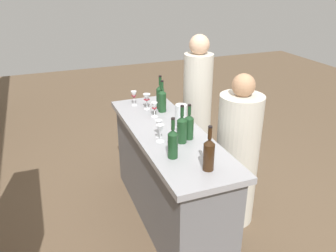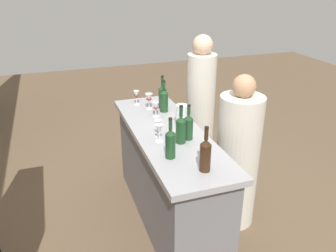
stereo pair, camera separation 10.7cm
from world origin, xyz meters
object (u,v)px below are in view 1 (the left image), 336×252
object	(u,v)px
wine_bottle_center_olive_green	(182,129)
wine_glass_near_left	(155,107)
wine_bottle_second_right_olive_green	(189,126)
wine_bottle_leftmost_amber_brown	(209,154)
wine_glass_far_left	(159,125)
person_left_guest	(237,158)
water_pitcher	(181,115)
wine_bottle_far_right_olive_green	(160,96)
wine_bottle_rightmost_olive_green	(162,100)
person_center_guest	(197,112)
wine_glass_far_center	(160,130)
wine_bottle_second_left_olive_green	(173,143)
wine_glass_near_center	(147,98)
wine_glass_near_right	(134,96)

from	to	relation	value
wine_bottle_center_olive_green	wine_glass_near_left	distance (m)	0.60
wine_bottle_second_right_olive_green	wine_bottle_leftmost_amber_brown	bearing A→B (deg)	171.21
wine_glass_far_left	person_left_guest	xyz separation A→B (m)	(-0.14, -0.70, -0.38)
water_pitcher	wine_bottle_far_right_olive_green	bearing A→B (deg)	3.20
wine_bottle_rightmost_olive_green	person_left_guest	distance (m)	0.91
person_left_guest	person_center_guest	world-z (taller)	person_center_guest
wine_bottle_second_right_olive_green	wine_bottle_far_right_olive_green	size ratio (longest dim) A/B	0.89
person_left_guest	person_center_guest	distance (m)	0.94
wine_bottle_leftmost_amber_brown	person_center_guest	xyz separation A→B (m)	(1.41, -0.60, -0.30)
wine_bottle_leftmost_amber_brown	wine_bottle_center_olive_green	xyz separation A→B (m)	(0.46, 0.00, -0.01)
wine_glass_near_left	wine_bottle_rightmost_olive_green	bearing A→B (deg)	-48.86
person_left_guest	person_center_guest	bearing A→B (deg)	-90.82
wine_glass_near_left	wine_glass_far_center	bearing A→B (deg)	165.57
wine_bottle_center_olive_green	wine_glass_far_center	distance (m)	0.18
wine_glass_far_left	person_center_guest	bearing A→B (deg)	-43.20
wine_glass_far_left	wine_bottle_far_right_olive_green	bearing A→B (deg)	-21.19
person_center_guest	wine_bottle_far_right_olive_green	bearing A→B (deg)	17.35
wine_bottle_second_left_olive_green	water_pitcher	bearing A→B (deg)	-29.03
wine_glass_near_center	wine_glass_near_right	bearing A→B (deg)	30.49
wine_bottle_rightmost_olive_green	wine_glass_far_center	size ratio (longest dim) A/B	2.14
wine_bottle_far_right_olive_green	person_center_guest	distance (m)	0.61
wine_bottle_far_right_olive_green	person_left_guest	distance (m)	0.98
wine_bottle_second_left_olive_green	wine_bottle_second_right_olive_green	xyz separation A→B (m)	(0.25, -0.24, -0.01)
wine_bottle_rightmost_olive_green	wine_glass_far_center	xyz separation A→B (m)	(-0.62, 0.25, -0.02)
wine_bottle_far_right_olive_green	wine_glass_near_right	distance (m)	0.29
wine_bottle_leftmost_amber_brown	water_pitcher	distance (m)	0.79
wine_glass_near_left	wine_glass_near_right	distance (m)	0.38
wine_bottle_center_olive_green	water_pitcher	distance (m)	0.34
wine_glass_far_center	water_pitcher	xyz separation A→B (m)	(0.24, -0.29, -0.01)
wine_bottle_second_right_olive_green	wine_glass_near_right	bearing A→B (deg)	12.53
person_left_guest	wine_bottle_leftmost_amber_brown	bearing A→B (deg)	42.61
wine_glass_far_center	wine_bottle_leftmost_amber_brown	bearing A→B (deg)	-162.97
wine_bottle_second_right_olive_green	water_pitcher	distance (m)	0.28
wine_bottle_far_right_olive_green	water_pitcher	distance (m)	0.47
wine_bottle_second_right_olive_green	water_pitcher	xyz separation A→B (m)	(0.27, -0.05, -0.02)
wine_glass_near_left	wine_glass_near_right	xyz separation A→B (m)	(0.37, 0.10, 0.01)
wine_bottle_second_left_olive_green	wine_bottle_second_right_olive_green	size ratio (longest dim) A/B	1.06
water_pitcher	person_center_guest	distance (m)	0.84
wine_bottle_rightmost_olive_green	wine_glass_near_left	size ratio (longest dim) A/B	2.20
wine_glass_near_right	wine_glass_far_center	bearing A→B (deg)	177.65
wine_glass_near_right	wine_glass_far_left	bearing A→B (deg)	178.93
wine_bottle_rightmost_olive_green	wine_bottle_second_right_olive_green	bearing A→B (deg)	179.42
wine_glass_near_left	wine_bottle_leftmost_amber_brown	bearing A→B (deg)	-178.39
wine_bottle_far_right_olive_green	wine_glass_near_right	bearing A→B (deg)	51.91
wine_bottle_far_right_olive_green	wine_bottle_second_right_olive_green	bearing A→B (deg)	178.42
wine_glass_far_center	person_left_guest	bearing A→B (deg)	-94.05
wine_glass_near_right	person_center_guest	bearing A→B (deg)	-90.71
water_pitcher	wine_glass_far_center	bearing A→B (deg)	130.10
wine_bottle_rightmost_olive_green	wine_bottle_far_right_olive_green	world-z (taller)	wine_bottle_far_right_olive_green
water_pitcher	person_center_guest	xyz separation A→B (m)	(0.64, -0.47, -0.27)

